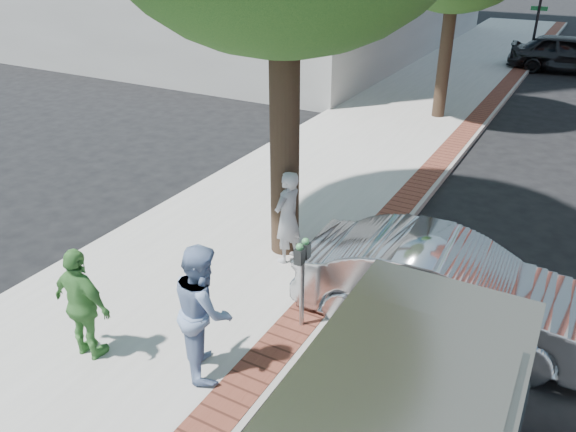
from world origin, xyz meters
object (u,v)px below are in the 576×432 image
Objects in this scene: bg_car at (567,53)px; person_officer at (204,309)px; person_gray at (287,217)px; parking_meter at (302,266)px; sedan_silver at (446,288)px; person_green at (83,305)px.

person_officer is at bearing 168.84° from bg_car.
person_gray is at bearing 166.77° from bg_car.
parking_meter is 2.23m from sedan_silver.
bg_car is at bearing -97.73° from person_green.
person_officer is at bearing -157.78° from person_green.
person_gray is 0.36× the size of bg_car.
person_officer is 1.13× the size of person_green.
bg_car is (-0.21, 20.73, 0.08)m from sedan_silver.
parking_meter is 0.77× the size of person_officer.
parking_meter is 0.85× the size of person_gray.
parking_meter is at bearing 43.96° from person_gray.
person_officer reaches higher than person_green.
person_officer is at bearing -115.80° from parking_meter.
sedan_silver is (2.98, -0.44, -0.27)m from person_gray.
sedan_silver is (1.84, 1.16, -0.46)m from parking_meter.
person_gray is at bearing -32.91° from person_officer.
parking_meter is 0.87× the size of person_green.
person_green is at bearing 69.47° from person_officer.
sedan_silver is at bearing 32.14° from parking_meter.
parking_meter is at bearing 170.29° from bg_car.
person_officer is (-0.70, -1.45, -0.10)m from parking_meter.
person_officer reaches higher than sedan_silver.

